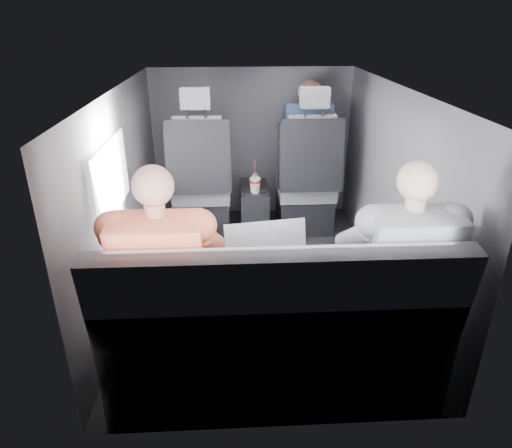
{
  "coord_description": "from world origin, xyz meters",
  "views": [
    {
      "loc": [
        -0.19,
        -2.84,
        1.75
      ],
      "look_at": [
        -0.04,
        -0.05,
        0.47
      ],
      "focal_mm": 32.0,
      "sensor_mm": 36.0,
      "label": 1
    }
  ],
  "objects": [
    {
      "name": "panel_left",
      "position": [
        -0.9,
        0.0,
        0.68
      ],
      "size": [
        0.02,
        2.6,
        1.35
      ],
      "primitive_type": "cube",
      "color": "#56565B",
      "rests_on": "floor"
    },
    {
      "name": "panel_back",
      "position": [
        0.0,
        -1.3,
        0.68
      ],
      "size": [
        1.8,
        0.02,
        1.35
      ],
      "primitive_type": "cube",
      "color": "#56565B",
      "rests_on": "floor"
    },
    {
      "name": "laptop_white",
      "position": [
        -0.5,
        -0.84,
        0.64
      ],
      "size": [
        0.39,
        0.37,
        0.26
      ],
      "color": "silver",
      "rests_on": "passenger_rear_left"
    },
    {
      "name": "floor",
      "position": [
        0.0,
        0.0,
        0.0
      ],
      "size": [
        2.6,
        2.6,
        0.0
      ],
      "primitive_type": "plane",
      "color": "black",
      "rests_on": "ground"
    },
    {
      "name": "front_seat_left",
      "position": [
        -0.45,
        0.84,
        0.4
      ],
      "size": [
        0.52,
        0.58,
        1.26
      ],
      "color": "black",
      "rests_on": "floor"
    },
    {
      "name": "center_console",
      "position": [
        0.0,
        0.88,
        0.2
      ],
      "size": [
        0.24,
        0.48,
        0.41
      ],
      "color": "black",
      "rests_on": "floor"
    },
    {
      "name": "panel_right",
      "position": [
        0.9,
        0.0,
        0.68
      ],
      "size": [
        0.02,
        2.6,
        1.35
      ],
      "primitive_type": "cube",
      "color": "#56565B",
      "rests_on": "floor"
    },
    {
      "name": "passenger_front_right",
      "position": [
        0.49,
        1.1,
        0.75
      ],
      "size": [
        0.41,
        0.41,
        0.84
      ],
      "color": "navy",
      "rests_on": "front_seat_right"
    },
    {
      "name": "laptop_silver",
      "position": [
        -0.03,
        -0.78,
        0.64
      ],
      "size": [
        0.44,
        0.41,
        0.28
      ],
      "color": "silver",
      "rests_on": "rear_bench"
    },
    {
      "name": "water_bottle",
      "position": [
        0.01,
        0.81,
        0.47
      ],
      "size": [
        0.05,
        0.05,
        0.15
      ],
      "color": "#9FBAD8",
      "rests_on": "center_console"
    },
    {
      "name": "ceiling",
      "position": [
        0.0,
        0.0,
        1.35
      ],
      "size": [
        2.6,
        2.6,
        0.0
      ],
      "primitive_type": "plane",
      "rotation": [
        3.14,
        0.0,
        0.0
      ],
      "color": "#B2B2AD",
      "rests_on": "panel_back"
    },
    {
      "name": "seatbelt",
      "position": [
        0.45,
        0.67,
        0.8
      ],
      "size": [
        0.35,
        0.11,
        0.59
      ],
      "primitive_type": "cube",
      "rotation": [
        -0.14,
        0.49,
        0.0
      ],
      "color": "black",
      "rests_on": "front_seat_right"
    },
    {
      "name": "side_window",
      "position": [
        -0.88,
        -0.3,
        0.9
      ],
      "size": [
        0.02,
        0.75,
        0.42
      ],
      "primitive_type": "cube",
      "color": "white",
      "rests_on": "panel_left"
    },
    {
      "name": "laptop_black",
      "position": [
        0.57,
        -0.84,
        0.63
      ],
      "size": [
        0.37,
        0.37,
        0.23
      ],
      "color": "black",
      "rests_on": "passenger_rear_right"
    },
    {
      "name": "panel_front",
      "position": [
        0.0,
        1.3,
        0.68
      ],
      "size": [
        1.8,
        0.02,
        1.35
      ],
      "primitive_type": "cube",
      "color": "#56565B",
      "rests_on": "floor"
    },
    {
      "name": "passenger_rear_right",
      "position": [
        0.59,
        -0.97,
        0.62
      ],
      "size": [
        0.49,
        0.61,
        1.21
      ],
      "color": "navy",
      "rests_on": "rear_bench"
    },
    {
      "name": "passenger_rear_left",
      "position": [
        -0.51,
        -0.97,
        0.62
      ],
      "size": [
        0.49,
        0.61,
        1.21
      ],
      "color": "#2F2F33",
      "rests_on": "rear_bench"
    },
    {
      "name": "soda_cup",
      "position": [
        0.0,
        0.74,
        0.47
      ],
      "size": [
        0.09,
        0.09,
        0.28
      ],
      "color": "white",
      "rests_on": "center_console"
    },
    {
      "name": "front_seat_right",
      "position": [
        0.45,
        0.84,
        0.4
      ],
      "size": [
        0.52,
        0.58,
        1.26
      ],
      "color": "black",
      "rests_on": "floor"
    },
    {
      "name": "rear_bench",
      "position": [
        0.0,
        -1.06,
        0.31
      ],
      "size": [
        1.6,
        0.57,
        0.92
      ],
      "color": "#5E5E63",
      "rests_on": "floor"
    }
  ]
}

